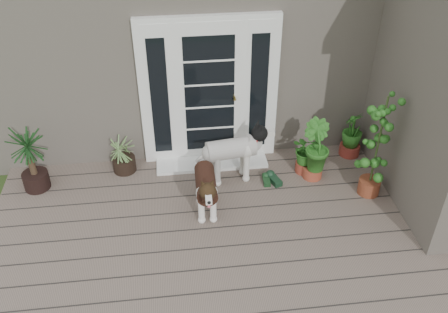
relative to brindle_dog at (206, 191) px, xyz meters
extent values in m
cube|color=#6B5B4C|center=(0.37, -0.97, -0.40)|extent=(6.20, 4.60, 0.12)
cube|color=#665E54|center=(0.37, 3.28, 1.09)|extent=(7.40, 4.00, 3.10)
cube|color=white|center=(0.17, 1.23, 0.73)|extent=(1.90, 0.14, 2.15)
cube|color=white|center=(0.17, 1.03, -0.32)|extent=(1.60, 0.40, 0.05)
imported|color=#1D5819|center=(1.45, 0.69, -0.09)|extent=(0.51, 0.51, 0.50)
imported|color=#23641C|center=(1.54, 0.55, -0.01)|extent=(0.60, 0.60, 0.67)
imported|color=#2B5F1B|center=(2.24, 1.03, -0.06)|extent=(0.51, 0.51, 0.56)
camera|label=1|loc=(-0.35, -4.76, 3.92)|focal=39.55mm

